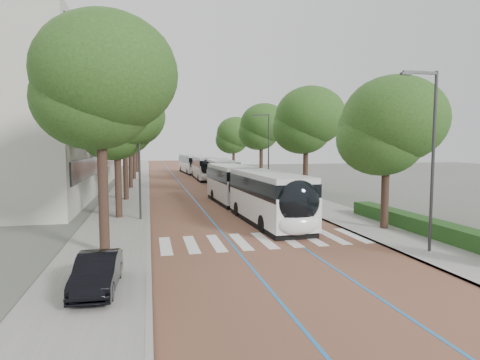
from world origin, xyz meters
name	(u,v)px	position (x,y,z in m)	size (l,w,h in m)	color
ground	(266,246)	(0.00, 0.00, 0.00)	(160.00, 160.00, 0.00)	#51544C
road	(188,179)	(0.00, 40.00, 0.01)	(11.00, 140.00, 0.02)	brown
sidewalk_left	(135,179)	(-7.50, 40.00, 0.06)	(4.00, 140.00, 0.12)	gray
sidewalk_right	(238,177)	(7.50, 40.00, 0.06)	(4.00, 140.00, 0.12)	gray
kerb_left	(148,179)	(-5.60, 40.00, 0.06)	(0.20, 140.00, 0.14)	gray
kerb_right	(225,178)	(5.60, 40.00, 0.06)	(0.20, 140.00, 0.14)	gray
zebra_crossing	(264,240)	(0.20, 1.00, 0.03)	(10.55, 3.60, 0.01)	silver
lane_line_left	(177,179)	(-1.60, 40.00, 0.02)	(0.12, 126.00, 0.01)	#236AAF
lane_line_right	(199,178)	(1.60, 40.00, 0.02)	(0.12, 126.00, 0.01)	#236AAF
office_building	(11,125)	(-19.47, 28.00, 7.00)	(18.11, 40.00, 14.00)	#A4A398
hedge	(429,227)	(9.10, 0.00, 0.52)	(1.20, 14.00, 0.80)	#1D4116
streetlight_near	(430,147)	(6.62, -3.00, 4.82)	(1.82, 0.20, 8.00)	#323234
streetlight_far	(267,146)	(6.62, 22.00, 4.82)	(1.82, 0.20, 8.00)	#323234
lamp_post_left	(139,157)	(-6.10, 8.00, 4.12)	(0.14, 0.14, 8.00)	#323234
trees_left	(128,126)	(-7.50, 25.29, 6.89)	(6.44, 61.19, 10.25)	black
trees_right	(276,131)	(7.70, 22.36, 6.36)	(6.02, 47.91, 9.30)	black
lead_bus	(250,191)	(1.49, 9.02, 1.63)	(3.42, 18.50, 3.20)	black
bus_queued_0	(222,175)	(2.45, 25.37, 1.62)	(3.27, 12.53, 3.20)	silver
bus_queued_1	(204,168)	(2.20, 38.11, 1.62)	(2.70, 12.43, 3.20)	silver
bus_queued_2	(191,164)	(1.66, 50.94, 1.62)	(3.28, 12.53, 3.20)	silver
parked_car	(97,272)	(-7.24, -4.84, 0.72)	(1.28, 3.67, 1.21)	black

